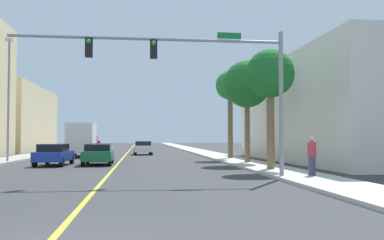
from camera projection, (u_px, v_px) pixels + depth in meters
name	position (u px, v px, depth m)	size (l,w,h in m)	color
ground	(126.00, 154.00, 48.78)	(192.00, 192.00, 0.00)	#38383A
sidewalk_left	(44.00, 154.00, 47.72)	(2.81, 168.00, 0.15)	#9E9B93
sidewalk_right	(205.00, 153.00, 49.84)	(2.81, 168.00, 0.15)	beige
lane_marking_center	(126.00, 154.00, 48.78)	(0.16, 144.00, 0.01)	yellow
building_right_near	(356.00, 111.00, 34.26)	(12.98, 23.87, 7.87)	silver
traffic_signal_mast	(199.00, 67.00, 19.33)	(12.17, 0.36, 6.59)	gray
street_lamp	(8.00, 94.00, 31.74)	(0.56, 0.28, 9.05)	gray
palm_near	(270.00, 76.00, 24.05)	(2.72, 2.72, 6.66)	brown
palm_mid	(247.00, 85.00, 30.36)	(3.34, 3.34, 7.16)	brown
palm_far	(230.00, 88.00, 36.66)	(2.48, 2.48, 7.41)	brown
car_white	(143.00, 148.00, 46.37)	(2.05, 3.98, 1.45)	white
car_silver	(94.00, 146.00, 54.40)	(2.08, 4.48, 1.42)	#BCBCC1
car_gray	(101.00, 151.00, 34.98)	(1.96, 4.53, 1.39)	slate
car_blue	(54.00, 154.00, 28.63)	(2.04, 4.35, 1.44)	#1E389E
car_green	(98.00, 154.00, 29.34)	(2.01, 4.21, 1.42)	#196638
delivery_truck	(82.00, 139.00, 41.76)	(2.66, 7.79, 3.19)	red
pedestrian	(312.00, 156.00, 19.59)	(0.38, 0.38, 1.74)	#3F3859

